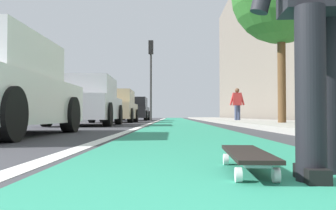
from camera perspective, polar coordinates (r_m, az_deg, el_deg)
name	(u,v)px	position (r m, az deg, el deg)	size (l,w,h in m)	color
ground_plane	(181,126)	(10.55, 2.02, -3.31)	(80.00, 80.00, 0.00)	#38383D
bike_lane_paint	(176,120)	(24.55, 1.25, -2.36)	(56.00, 1.93, 0.00)	#288466
lane_stripe_white	(157,121)	(20.56, -1.75, -2.49)	(52.00, 0.16, 0.01)	silver
sidewalk_curb	(242,121)	(18.87, 11.25, -2.38)	(52.00, 3.20, 0.11)	#9E9B93
building_facade	(271,26)	(23.97, 15.54, 11.61)	(40.00, 1.20, 11.56)	slate
skateboard	(247,155)	(2.05, 12.05, -7.55)	(0.85, 0.24, 0.11)	white
parked_car_mid	(86,102)	(11.88, -12.43, 0.42)	(4.23, 2.02, 1.50)	#B7B7BC
parked_car_far	(115,107)	(17.30, -8.11, -0.32)	(4.15, 1.91, 1.47)	tan
parked_car_end	(134,110)	(24.16, -5.26, -0.69)	(4.53, 1.95, 1.48)	black
traffic_light	(151,66)	(22.06, -2.64, 6.03)	(0.33, 0.28, 4.75)	#2D2D2D
pedestrian_distant	(237,103)	(16.64, 10.58, 0.32)	(0.43, 0.66, 1.52)	#384260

